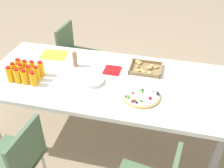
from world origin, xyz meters
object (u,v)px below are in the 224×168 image
object	(u,v)px
juice_bottle_4	(14,70)
juice_bottle_9	(26,67)
juice_bottle_1	(17,76)
napkin_stack	(112,70)
juice_bottle_5	(21,71)
juice_bottle_10	(33,68)
juice_bottle_6	(29,73)
juice_bottle_8	(19,66)
juice_bottle_7	(37,74)
paper_folder	(54,55)
plate_stack	(93,81)
party_table	(104,84)
juice_bottle_2	(25,77)
cardboard_tube	(75,59)
fruit_pizza	(141,96)
juice_bottle_0	(10,74)
juice_bottle_3	(33,79)
snack_tray	(145,68)
juice_bottle_11	(41,69)
chair_far_left	(75,52)
chair_near_left	(17,159)

from	to	relation	value
juice_bottle_4	juice_bottle_9	size ratio (longest dim) A/B	1.01
juice_bottle_1	juice_bottle_4	xyz separation A→B (m)	(-0.08, 0.07, 0.00)
juice_bottle_4	napkin_stack	bearing A→B (deg)	19.21
juice_bottle_5	juice_bottle_10	world-z (taller)	juice_bottle_5
juice_bottle_6	juice_bottle_8	world-z (taller)	juice_bottle_8
juice_bottle_7	paper_folder	size ratio (longest dim) A/B	0.55
juice_bottle_6	plate_stack	world-z (taller)	juice_bottle_6
plate_stack	napkin_stack	size ratio (longest dim) A/B	1.30
party_table	plate_stack	bearing A→B (deg)	-138.43
juice_bottle_10	plate_stack	world-z (taller)	juice_bottle_10
juice_bottle_2	cardboard_tube	bearing A→B (deg)	48.50
juice_bottle_5	plate_stack	world-z (taller)	juice_bottle_5
juice_bottle_5	juice_bottle_9	distance (m)	0.08
fruit_pizza	paper_folder	distance (m)	1.08
juice_bottle_0	juice_bottle_8	bearing A→B (deg)	89.64
juice_bottle_4	juice_bottle_6	xyz separation A→B (m)	(0.15, 0.00, -0.01)
juice_bottle_3	snack_tray	size ratio (longest dim) A/B	0.44
juice_bottle_4	juice_bottle_7	size ratio (longest dim) A/B	1.00
juice_bottle_0	juice_bottle_3	xyz separation A→B (m)	(0.23, -0.00, -0.01)
juice_bottle_0	snack_tray	xyz separation A→B (m)	(1.14, 0.46, -0.06)
juice_bottle_1	juice_bottle_2	bearing A→B (deg)	-2.09
juice_bottle_11	cardboard_tube	bearing A→B (deg)	42.33
party_table	juice_bottle_2	world-z (taller)	juice_bottle_2
juice_bottle_4	paper_folder	xyz separation A→B (m)	(0.19, 0.44, -0.06)
party_table	juice_bottle_2	size ratio (longest dim) A/B	15.59
juice_bottle_9	fruit_pizza	world-z (taller)	juice_bottle_9
fruit_pizza	cardboard_tube	world-z (taller)	cardboard_tube
juice_bottle_3	fruit_pizza	size ratio (longest dim) A/B	0.43
juice_bottle_7	cardboard_tube	size ratio (longest dim) A/B	0.92
juice_bottle_2	juice_bottle_10	bearing A→B (deg)	88.99
juice_bottle_2	cardboard_tube	size ratio (longest dim) A/B	0.89
juice_bottle_8	juice_bottle_11	distance (m)	0.23
fruit_pizza	snack_tray	distance (m)	0.42
juice_bottle_5	paper_folder	world-z (taller)	juice_bottle_5
juice_bottle_8	juice_bottle_9	xyz separation A→B (m)	(0.07, -0.01, 0.00)
chair_far_left	juice_bottle_2	distance (m)	1.08
party_table	juice_bottle_10	size ratio (longest dim) A/B	15.17
chair_near_left	juice_bottle_3	size ratio (longest dim) A/B	6.25
chair_far_left	juice_bottle_11	size ratio (longest dim) A/B	5.61
juice_bottle_0	juice_bottle_11	distance (m)	0.27
juice_bottle_2	juice_bottle_8	bearing A→B (deg)	132.84
juice_bottle_0	juice_bottle_4	xyz separation A→B (m)	(-0.01, 0.07, -0.00)
plate_stack	cardboard_tube	bearing A→B (deg)	137.86
chair_near_left	plate_stack	bearing A→B (deg)	-20.89
juice_bottle_1	juice_bottle_3	distance (m)	0.15
juice_bottle_4	juice_bottle_7	xyz separation A→B (m)	(0.23, -0.01, 0.00)
juice_bottle_5	fruit_pizza	bearing A→B (deg)	-1.08
juice_bottle_0	juice_bottle_4	world-z (taller)	juice_bottle_0
juice_bottle_11	juice_bottle_5	bearing A→B (deg)	-152.12
juice_bottle_6	paper_folder	world-z (taller)	juice_bottle_6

